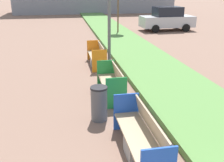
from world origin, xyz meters
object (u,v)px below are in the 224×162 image
bench_blue_frame (141,140)px  parked_car_distant (167,19)px  bench_orange_frame (97,57)px  litter_bin (99,103)px  bench_green_frame (112,85)px

bench_blue_frame → parked_car_distant: size_ratio=0.54×
bench_orange_frame → litter_bin: 5.15m
bench_green_frame → bench_orange_frame: size_ratio=0.91×
bench_blue_frame → bench_green_frame: same height
litter_bin → parked_car_distant: 15.81m
bench_green_frame → parked_car_distant: bearing=61.3°
litter_bin → parked_car_distant: size_ratio=0.22×
bench_blue_frame → litter_bin: bearing=109.8°
bench_blue_frame → bench_green_frame: bearing=90.1°
bench_blue_frame → litter_bin: (-0.62, 1.73, 0.09)m
bench_orange_frame → litter_bin: bench_orange_frame is taller
bench_green_frame → bench_orange_frame: same height
bench_blue_frame → parked_car_distant: (6.80, 15.68, 0.54)m
bench_green_frame → litter_bin: (-0.62, -1.53, 0.11)m
bench_green_frame → litter_bin: bearing=-111.9°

